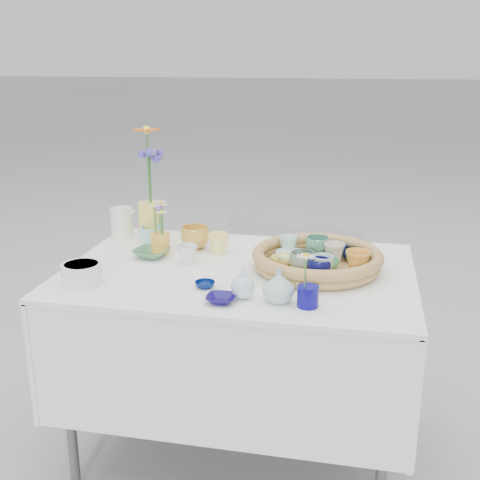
% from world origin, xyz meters
% --- Properties ---
extents(ground, '(80.00, 80.00, 0.00)m').
position_xyz_m(ground, '(0.00, 0.00, 0.00)').
color(ground, '#A0A095').
extents(display_table, '(1.26, 0.86, 0.77)m').
position_xyz_m(display_table, '(0.00, 0.00, 0.00)').
color(display_table, white).
rests_on(display_table, ground).
extents(wicker_tray, '(0.47, 0.47, 0.08)m').
position_xyz_m(wicker_tray, '(0.28, 0.05, 0.80)').
color(wicker_tray, olive).
rests_on(wicker_tray, display_table).
extents(tray_ceramic_0, '(0.17, 0.17, 0.04)m').
position_xyz_m(tray_ceramic_0, '(0.32, 0.20, 0.80)').
color(tray_ceramic_0, navy).
rests_on(tray_ceramic_0, wicker_tray).
extents(tray_ceramic_1, '(0.12, 0.12, 0.03)m').
position_xyz_m(tray_ceramic_1, '(0.41, 0.13, 0.80)').
color(tray_ceramic_1, black).
rests_on(tray_ceramic_1, wicker_tray).
extents(tray_ceramic_2, '(0.09, 0.09, 0.08)m').
position_xyz_m(tray_ceramic_2, '(0.42, -0.00, 0.82)').
color(tray_ceramic_2, gold).
rests_on(tray_ceramic_2, wicker_tray).
extents(tray_ceramic_3, '(0.13, 0.13, 0.04)m').
position_xyz_m(tray_ceramic_3, '(0.30, 0.00, 0.80)').
color(tray_ceramic_3, '#3F8F52').
rests_on(tray_ceramic_3, wicker_tray).
extents(tray_ceramic_4, '(0.11, 0.11, 0.07)m').
position_xyz_m(tray_ceramic_4, '(0.23, -0.03, 0.82)').
color(tray_ceramic_4, slate).
rests_on(tray_ceramic_4, wicker_tray).
extents(tray_ceramic_5, '(0.14, 0.14, 0.03)m').
position_xyz_m(tray_ceramic_5, '(0.18, 0.09, 0.80)').
color(tray_ceramic_5, '#9BC4B4').
rests_on(tray_ceramic_5, wicker_tray).
extents(tray_ceramic_6, '(0.08, 0.08, 0.07)m').
position_xyz_m(tray_ceramic_6, '(0.16, 0.16, 0.82)').
color(tray_ceramic_6, '#ACDCCB').
rests_on(tray_ceramic_6, wicker_tray).
extents(tray_ceramic_7, '(0.09, 0.09, 0.07)m').
position_xyz_m(tray_ceramic_7, '(0.34, 0.10, 0.82)').
color(tray_ceramic_7, beige).
rests_on(tray_ceramic_7, wicker_tray).
extents(tray_ceramic_8, '(0.11, 0.11, 0.02)m').
position_xyz_m(tray_ceramic_8, '(0.40, 0.22, 0.79)').
color(tray_ceramic_8, '#74B0D6').
rests_on(tray_ceramic_8, wicker_tray).
extents(tray_ceramic_9, '(0.10, 0.10, 0.06)m').
position_xyz_m(tray_ceramic_9, '(0.30, -0.07, 0.81)').
color(tray_ceramic_9, '#0A0C4A').
rests_on(tray_ceramic_9, wicker_tray).
extents(tray_ceramic_10, '(0.12, 0.12, 0.03)m').
position_xyz_m(tray_ceramic_10, '(0.16, 0.04, 0.80)').
color(tray_ceramic_10, '#F7EA6F').
rests_on(tray_ceramic_10, wicker_tray).
extents(tray_ceramic_11, '(0.08, 0.08, 0.07)m').
position_xyz_m(tray_ceramic_11, '(0.31, -0.05, 0.82)').
color(tray_ceramic_11, '#A4C6C1').
rests_on(tray_ceramic_11, wicker_tray).
extents(tray_ceramic_12, '(0.12, 0.12, 0.07)m').
position_xyz_m(tray_ceramic_12, '(0.27, 0.17, 0.82)').
color(tray_ceramic_12, '#478667').
rests_on(tray_ceramic_12, wicker_tray).
extents(loose_ceramic_0, '(0.15, 0.15, 0.09)m').
position_xyz_m(loose_ceramic_0, '(-0.22, 0.21, 0.81)').
color(loose_ceramic_0, gold).
rests_on(loose_ceramic_0, display_table).
extents(loose_ceramic_1, '(0.11, 0.11, 0.08)m').
position_xyz_m(loose_ceramic_1, '(-0.12, 0.17, 0.80)').
color(loose_ceramic_1, '#FFE978').
rests_on(loose_ceramic_1, display_table).
extents(loose_ceramic_2, '(0.16, 0.16, 0.03)m').
position_xyz_m(loose_ceramic_2, '(-0.36, 0.06, 0.78)').
color(loose_ceramic_2, '#3F774F').
rests_on(loose_ceramic_2, display_table).
extents(loose_ceramic_3, '(0.08, 0.08, 0.07)m').
position_xyz_m(loose_ceramic_3, '(-0.20, 0.03, 0.80)').
color(loose_ceramic_3, silver).
rests_on(loose_ceramic_3, display_table).
extents(loose_ceramic_4, '(0.08, 0.08, 0.02)m').
position_xyz_m(loose_ceramic_4, '(-0.07, -0.20, 0.78)').
color(loose_ceramic_4, '#011250').
rests_on(loose_ceramic_4, display_table).
extents(loose_ceramic_5, '(0.12, 0.12, 0.08)m').
position_xyz_m(loose_ceramic_5, '(-0.41, 0.21, 0.80)').
color(loose_ceramic_5, '#8ED1CC').
rests_on(loose_ceramic_5, display_table).
extents(loose_ceramic_6, '(0.10, 0.10, 0.02)m').
position_xyz_m(loose_ceramic_6, '(0.01, -0.32, 0.78)').
color(loose_ceramic_6, '#110952').
rests_on(loose_ceramic_6, display_table).
extents(fluted_bowl, '(0.16, 0.16, 0.07)m').
position_xyz_m(fluted_bowl, '(-0.49, -0.25, 0.80)').
color(fluted_bowl, silver).
rests_on(fluted_bowl, display_table).
extents(bud_vase_paleblue, '(0.10, 0.10, 0.12)m').
position_xyz_m(bud_vase_paleblue, '(0.07, -0.27, 0.82)').
color(bud_vase_paleblue, silver).
rests_on(bud_vase_paleblue, display_table).
extents(bud_vase_seafoam, '(0.11, 0.11, 0.11)m').
position_xyz_m(bud_vase_seafoam, '(0.19, -0.27, 0.82)').
color(bud_vase_seafoam, '#9DBEB8').
rests_on(bud_vase_seafoam, display_table).
extents(bud_vase_cobalt, '(0.08, 0.08, 0.07)m').
position_xyz_m(bud_vase_cobalt, '(0.28, -0.29, 0.80)').
color(bud_vase_cobalt, '#0A0569').
rests_on(bud_vase_cobalt, display_table).
extents(single_daisy, '(0.09, 0.09, 0.12)m').
position_xyz_m(single_daisy, '(0.27, -0.30, 0.88)').
color(single_daisy, white).
rests_on(single_daisy, bud_vase_cobalt).
extents(tall_vase_yellow, '(0.11, 0.11, 0.17)m').
position_xyz_m(tall_vase_yellow, '(-0.44, 0.27, 0.85)').
color(tall_vase_yellow, '#F2DA52').
rests_on(tall_vase_yellow, display_table).
extents(gerbera, '(0.14, 0.14, 0.32)m').
position_xyz_m(gerbera, '(-0.43, 0.26, 1.08)').
color(gerbera, '#D85917').
rests_on(gerbera, tall_vase_yellow).
extents(hydrangea, '(0.08, 0.08, 0.26)m').
position_xyz_m(hydrangea, '(-0.43, 0.28, 1.02)').
color(hydrangea, '#594B99').
rests_on(hydrangea, tall_vase_yellow).
extents(white_pitcher, '(0.14, 0.11, 0.13)m').
position_xyz_m(white_pitcher, '(-0.57, 0.29, 0.83)').
color(white_pitcher, silver).
rests_on(white_pitcher, display_table).
extents(daisy_cup, '(0.10, 0.10, 0.08)m').
position_xyz_m(daisy_cup, '(-0.34, 0.12, 0.81)').
color(daisy_cup, '#F9AD38').
rests_on(daisy_cup, display_table).
extents(daisy_posy, '(0.10, 0.10, 0.13)m').
position_xyz_m(daisy_posy, '(-0.34, 0.11, 0.91)').
color(daisy_posy, white).
rests_on(daisy_posy, daisy_cup).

